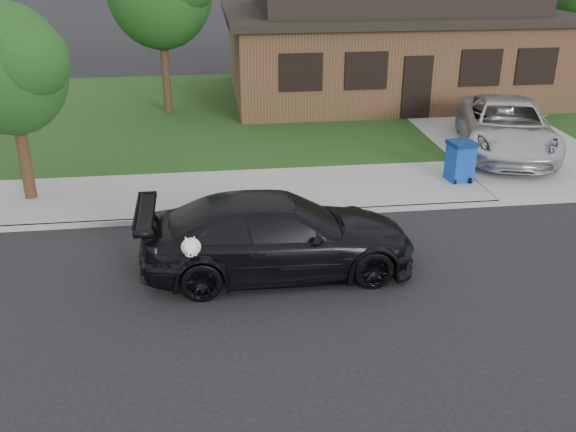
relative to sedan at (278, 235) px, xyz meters
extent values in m
plane|color=black|center=(1.91, -0.95, -0.76)|extent=(120.00, 120.00, 0.00)
cube|color=gray|center=(1.91, 4.05, -0.70)|extent=(60.00, 3.00, 0.12)
cube|color=gray|center=(1.91, 2.55, -0.70)|extent=(60.00, 0.12, 0.12)
cube|color=#193814|center=(1.91, 12.05, -0.70)|extent=(60.00, 13.00, 0.13)
cube|color=gray|center=(7.91, 9.05, -0.69)|extent=(4.50, 13.00, 0.14)
imported|color=black|center=(0.01, 0.00, 0.00)|extent=(5.27, 2.22, 1.52)
ellipsoid|color=white|center=(-1.62, -0.93, 0.31)|extent=(0.34, 0.40, 0.30)
sphere|color=white|center=(-1.62, -1.16, 0.41)|extent=(0.26, 0.26, 0.26)
cube|color=white|center=(-1.62, -1.29, 0.37)|extent=(0.09, 0.12, 0.08)
sphere|color=black|center=(-1.62, -1.35, 0.37)|extent=(0.04, 0.04, 0.04)
cone|color=white|center=(-1.68, -1.11, 0.55)|extent=(0.11, 0.11, 0.14)
cone|color=white|center=(-1.55, -1.11, 0.55)|extent=(0.11, 0.11, 0.14)
imported|color=silver|center=(7.38, 6.16, 0.12)|extent=(3.90, 5.85, 1.49)
cube|color=#0D3798|center=(5.20, 4.06, -0.17)|extent=(0.66, 0.66, 0.94)
cube|color=#061F4E|center=(5.20, 4.06, 0.35)|extent=(0.72, 0.72, 0.10)
cylinder|color=black|center=(4.99, 3.77, -0.57)|extent=(0.07, 0.15, 0.15)
cylinder|color=black|center=(5.41, 3.77, -0.57)|extent=(0.07, 0.15, 0.15)
cube|color=#422B1C|center=(5.91, 14.05, 0.87)|extent=(12.00, 8.00, 3.00)
cube|color=black|center=(5.91, 14.05, 2.49)|extent=(12.60, 8.60, 0.25)
cube|color=black|center=(5.91, 10.02, 0.47)|extent=(1.00, 0.06, 2.10)
cube|color=black|center=(1.91, 10.03, 1.07)|extent=(1.30, 0.05, 1.10)
cube|color=black|center=(4.11, 10.03, 1.07)|extent=(1.30, 0.05, 1.10)
cube|color=black|center=(8.11, 10.03, 1.07)|extent=(1.30, 0.05, 1.10)
cube|color=black|center=(10.11, 10.03, 1.07)|extent=(1.30, 0.05, 1.10)
cylinder|color=#332114|center=(-2.59, 12.05, 0.61)|extent=(0.28, 0.28, 2.48)
cylinder|color=#332114|center=(-5.59, 4.25, 0.26)|extent=(0.28, 0.28, 1.80)
ellipsoid|color=#143811|center=(-5.59, 4.25, 2.46)|extent=(2.60, 2.60, 2.99)
sphere|color=#26591E|center=(-5.07, 3.86, 2.72)|extent=(1.82, 1.82, 1.82)
camera|label=1|loc=(-1.22, -10.95, 5.26)|focal=40.00mm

